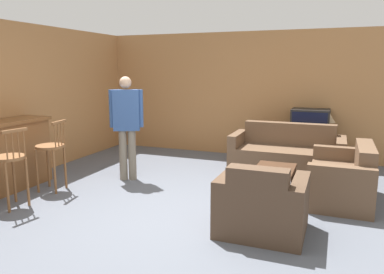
{
  "coord_description": "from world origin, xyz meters",
  "views": [
    {
      "loc": [
        1.79,
        -4.1,
        1.84
      ],
      "look_at": [
        -0.18,
        0.94,
        0.85
      ],
      "focal_mm": 35.0,
      "sensor_mm": 36.0,
      "label": 1
    }
  ],
  "objects_px": {
    "armchair_near": "(262,207)",
    "book_on_table": "(270,172)",
    "table_lamp": "(328,118)",
    "tv": "(310,122)",
    "bar_chair_mid": "(10,164)",
    "loveseat_right": "(343,180)",
    "person_by_window": "(127,122)",
    "couch_far": "(287,155)",
    "coffee_table": "(273,173)",
    "tv_unit": "(309,149)",
    "bar_chair_far": "(51,152)"
  },
  "relations": [
    {
      "from": "couch_far",
      "to": "bar_chair_far",
      "type": "bearing_deg",
      "value": -142.93
    },
    {
      "from": "tv",
      "to": "table_lamp",
      "type": "bearing_deg",
      "value": 0.55
    },
    {
      "from": "couch_far",
      "to": "book_on_table",
      "type": "height_order",
      "value": "couch_far"
    },
    {
      "from": "loveseat_right",
      "to": "tv",
      "type": "distance_m",
      "value": 2.15
    },
    {
      "from": "tv_unit",
      "to": "person_by_window",
      "type": "bearing_deg",
      "value": -140.99
    },
    {
      "from": "couch_far",
      "to": "table_lamp",
      "type": "relative_size",
      "value": 4.3
    },
    {
      "from": "tv_unit",
      "to": "table_lamp",
      "type": "xyz_separation_m",
      "value": [
        0.32,
        0.0,
        0.63
      ]
    },
    {
      "from": "bar_chair_far",
      "to": "coffee_table",
      "type": "relative_size",
      "value": 1.1
    },
    {
      "from": "tv",
      "to": "person_by_window",
      "type": "xyz_separation_m",
      "value": [
        -2.74,
        -2.22,
        0.15
      ]
    },
    {
      "from": "table_lamp",
      "to": "coffee_table",
      "type": "bearing_deg",
      "value": -107.15
    },
    {
      "from": "tv",
      "to": "book_on_table",
      "type": "distance_m",
      "value": 2.41
    },
    {
      "from": "bar_chair_mid",
      "to": "armchair_near",
      "type": "bearing_deg",
      "value": 7.35
    },
    {
      "from": "coffee_table",
      "to": "bar_chair_far",
      "type": "bearing_deg",
      "value": -162.84
    },
    {
      "from": "tv_unit",
      "to": "tv",
      "type": "distance_m",
      "value": 0.54
    },
    {
      "from": "bar_chair_mid",
      "to": "bar_chair_far",
      "type": "xyz_separation_m",
      "value": [
        0.0,
        0.77,
        0.0
      ]
    },
    {
      "from": "loveseat_right",
      "to": "tv_unit",
      "type": "xyz_separation_m",
      "value": [
        -0.61,
        2.0,
        -0.01
      ]
    },
    {
      "from": "loveseat_right",
      "to": "coffee_table",
      "type": "height_order",
      "value": "loveseat_right"
    },
    {
      "from": "tv",
      "to": "person_by_window",
      "type": "bearing_deg",
      "value": -141.02
    },
    {
      "from": "coffee_table",
      "to": "table_lamp",
      "type": "height_order",
      "value": "table_lamp"
    },
    {
      "from": "book_on_table",
      "to": "table_lamp",
      "type": "distance_m",
      "value": 2.49
    },
    {
      "from": "armchair_near",
      "to": "table_lamp",
      "type": "height_order",
      "value": "table_lamp"
    },
    {
      "from": "coffee_table",
      "to": "book_on_table",
      "type": "distance_m",
      "value": 0.21
    },
    {
      "from": "bar_chair_mid",
      "to": "table_lamp",
      "type": "xyz_separation_m",
      "value": [
        3.85,
        3.9,
        0.32
      ]
    },
    {
      "from": "bar_chair_mid",
      "to": "loveseat_right",
      "type": "distance_m",
      "value": 4.56
    },
    {
      "from": "bar_chair_far",
      "to": "armchair_near",
      "type": "relative_size",
      "value": 1.12
    },
    {
      "from": "tv",
      "to": "table_lamp",
      "type": "relative_size",
      "value": 1.54
    },
    {
      "from": "bar_chair_mid",
      "to": "tv",
      "type": "bearing_deg",
      "value": 47.92
    },
    {
      "from": "armchair_near",
      "to": "book_on_table",
      "type": "distance_m",
      "value": 1.15
    },
    {
      "from": "bar_chair_far",
      "to": "person_by_window",
      "type": "xyz_separation_m",
      "value": [
        0.78,
        0.91,
        0.37
      ]
    },
    {
      "from": "armchair_near",
      "to": "loveseat_right",
      "type": "bearing_deg",
      "value": 59.75
    },
    {
      "from": "loveseat_right",
      "to": "couch_far",
      "type": "bearing_deg",
      "value": 126.48
    },
    {
      "from": "book_on_table",
      "to": "table_lamp",
      "type": "height_order",
      "value": "table_lamp"
    },
    {
      "from": "bar_chair_mid",
      "to": "table_lamp",
      "type": "height_order",
      "value": "bar_chair_mid"
    },
    {
      "from": "table_lamp",
      "to": "book_on_table",
      "type": "bearing_deg",
      "value": -106.27
    },
    {
      "from": "tv_unit",
      "to": "book_on_table",
      "type": "xyz_separation_m",
      "value": [
        -0.36,
        -2.34,
        0.11
      ]
    },
    {
      "from": "coffee_table",
      "to": "bar_chair_mid",
      "type": "bearing_deg",
      "value": -151.14
    },
    {
      "from": "bar_chair_far",
      "to": "table_lamp",
      "type": "xyz_separation_m",
      "value": [
        3.85,
        3.13,
        0.32
      ]
    },
    {
      "from": "couch_far",
      "to": "table_lamp",
      "type": "distance_m",
      "value": 1.15
    },
    {
      "from": "bar_chair_mid",
      "to": "person_by_window",
      "type": "distance_m",
      "value": 1.89
    },
    {
      "from": "couch_far",
      "to": "coffee_table",
      "type": "relative_size",
      "value": 2.01
    },
    {
      "from": "loveseat_right",
      "to": "tv",
      "type": "relative_size",
      "value": 1.98
    },
    {
      "from": "loveseat_right",
      "to": "table_lamp",
      "type": "height_order",
      "value": "table_lamp"
    },
    {
      "from": "person_by_window",
      "to": "loveseat_right",
      "type": "bearing_deg",
      "value": 3.82
    },
    {
      "from": "bar_chair_mid",
      "to": "couch_far",
      "type": "distance_m",
      "value": 4.52
    },
    {
      "from": "tv_unit",
      "to": "person_by_window",
      "type": "xyz_separation_m",
      "value": [
        -2.74,
        -2.22,
        0.69
      ]
    },
    {
      "from": "loveseat_right",
      "to": "coffee_table",
      "type": "xyz_separation_m",
      "value": [
        -0.95,
        -0.15,
        0.03
      ]
    },
    {
      "from": "armchair_near",
      "to": "tv_unit",
      "type": "bearing_deg",
      "value": 85.86
    },
    {
      "from": "bar_chair_far",
      "to": "coffee_table",
      "type": "distance_m",
      "value": 3.34
    },
    {
      "from": "bar_chair_far",
      "to": "tv",
      "type": "relative_size",
      "value": 1.53
    },
    {
      "from": "couch_far",
      "to": "tv",
      "type": "relative_size",
      "value": 2.79
    }
  ]
}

